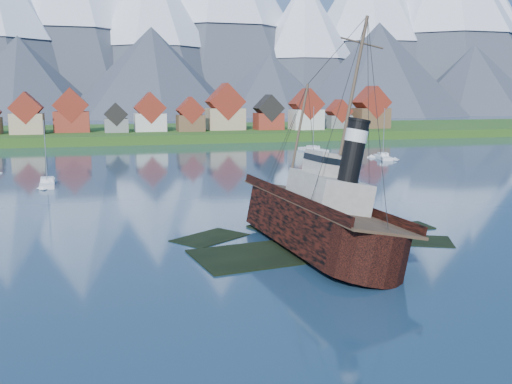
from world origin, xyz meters
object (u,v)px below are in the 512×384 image
object	(u,v)px
tugboat_wreck	(305,215)
sailboat_a	(47,184)
sailboat_e	(313,150)
sailboat_d	(383,158)

from	to	relation	value
tugboat_wreck	sailboat_a	world-z (taller)	tugboat_wreck
tugboat_wreck	sailboat_e	world-z (taller)	tugboat_wreck
sailboat_d	sailboat_e	bearing A→B (deg)	125.54
sailboat_e	sailboat_a	bearing A→B (deg)	-159.12
tugboat_wreck	sailboat_a	bearing A→B (deg)	117.26
tugboat_wreck	sailboat_e	distance (m)	103.56
tugboat_wreck	sailboat_e	bearing A→B (deg)	64.72
sailboat_d	sailboat_e	size ratio (longest dim) A/B	1.00
sailboat_e	tugboat_wreck	bearing A→B (deg)	-124.81
sailboat_e	sailboat_d	bearing A→B (deg)	-80.70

